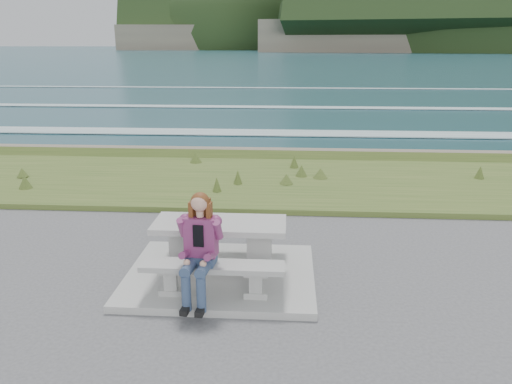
# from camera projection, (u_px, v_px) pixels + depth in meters

# --- Properties ---
(concrete_slab) EXTENTS (2.60, 2.10, 0.10)m
(concrete_slab) POSITION_uv_depth(u_px,v_px,m) (221.00, 275.00, 7.01)
(concrete_slab) COLOR #9D9C98
(concrete_slab) RESTS_ON ground
(picnic_table) EXTENTS (1.80, 0.75, 0.75)m
(picnic_table) POSITION_uv_depth(u_px,v_px,m) (220.00, 233.00, 6.82)
(picnic_table) COLOR #9D9C98
(picnic_table) RESTS_ON concrete_slab
(bench_landward) EXTENTS (1.80, 0.35, 0.45)m
(bench_landward) POSITION_uv_depth(u_px,v_px,m) (213.00, 271.00, 6.22)
(bench_landward) COLOR #9D9C98
(bench_landward) RESTS_ON concrete_slab
(bench_seaward) EXTENTS (1.80, 0.35, 0.45)m
(bench_seaward) POSITION_uv_depth(u_px,v_px,m) (227.00, 231.00, 7.56)
(bench_seaward) COLOR #9D9C98
(bench_seaward) RESTS_ON concrete_slab
(grass_verge) EXTENTS (160.00, 4.50, 0.22)m
(grass_verge) POSITION_uv_depth(u_px,v_px,m) (249.00, 183.00, 11.80)
(grass_verge) COLOR #36511E
(grass_verge) RESTS_ON ground
(shore_drop) EXTENTS (160.00, 0.80, 2.20)m
(shore_drop) POSITION_uv_depth(u_px,v_px,m) (257.00, 157.00, 14.57)
(shore_drop) COLOR brown
(shore_drop) RESTS_ON ground
(ocean) EXTENTS (1600.00, 1600.00, 0.09)m
(ocean) POSITION_uv_depth(u_px,v_px,m) (275.00, 124.00, 31.50)
(ocean) COLOR #1D4652
(ocean) RESTS_ON ground
(seated_woman) EXTENTS (0.44, 0.70, 1.37)m
(seated_woman) POSITION_uv_depth(u_px,v_px,m) (199.00, 264.00, 6.06)
(seated_woman) COLOR navy
(seated_woman) RESTS_ON concrete_slab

